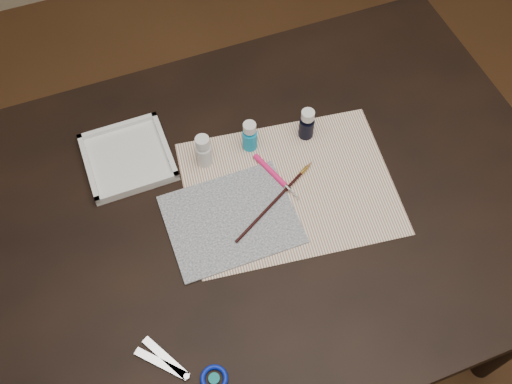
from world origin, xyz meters
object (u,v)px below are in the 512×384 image
object	(u,v)px
paint_bottle_navy	(307,124)
scissors	(177,375)
paint_bottle_white	(204,151)
palette_tray	(128,157)
paint_bottle_cyan	(250,136)
paper	(289,188)
canvas	(231,219)

from	to	relation	value
paint_bottle_navy	scissors	xyz separation A→B (m)	(-0.43, -0.41, -0.04)
paint_bottle_white	paint_bottle_navy	world-z (taller)	paint_bottle_white
palette_tray	paint_bottle_cyan	bearing A→B (deg)	-13.20
paper	palette_tray	world-z (taller)	palette_tray
scissors	palette_tray	world-z (taller)	palette_tray
paint_bottle_navy	scissors	size ratio (longest dim) A/B	0.42
canvas	scissors	world-z (taller)	scissors
canvas	paint_bottle_cyan	bearing A→B (deg)	57.68
palette_tray	scissors	bearing A→B (deg)	-94.16
paint_bottle_navy	paper	bearing A→B (deg)	-127.17
scissors	palette_tray	bearing A→B (deg)	-47.42
paint_bottle_white	paper	bearing A→B (deg)	-40.90
paper	paint_bottle_navy	bearing A→B (deg)	52.83
paint_bottle_cyan	paper	bearing A→B (deg)	-72.69
paint_bottle_cyan	palette_tray	distance (m)	0.27
paint_bottle_white	canvas	bearing A→B (deg)	-88.15
canvas	palette_tray	world-z (taller)	palette_tray
paper	paint_bottle_cyan	distance (m)	0.14
paper	paint_bottle_navy	world-z (taller)	paint_bottle_navy
paint_bottle_cyan	paint_bottle_navy	world-z (taller)	paint_bottle_navy
paint_bottle_cyan	paint_bottle_navy	size ratio (longest dim) A/B	0.98
canvas	paint_bottle_navy	world-z (taller)	paint_bottle_navy
scissors	paint_bottle_navy	bearing A→B (deg)	-89.59
paper	paint_bottle_navy	distance (m)	0.15
paint_bottle_white	palette_tray	distance (m)	0.17
canvas	scissors	distance (m)	0.33
paint_bottle_white	paint_bottle_navy	bearing A→B (deg)	-2.81
paint_bottle_cyan	paint_bottle_navy	distance (m)	0.13
paper	palette_tray	size ratio (longest dim) A/B	2.42
paper	canvas	size ratio (longest dim) A/B	1.68
canvas	paint_bottle_white	world-z (taller)	paint_bottle_white
paint_bottle_navy	scissors	distance (m)	0.59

